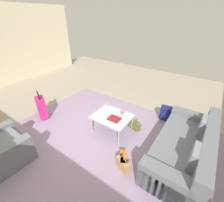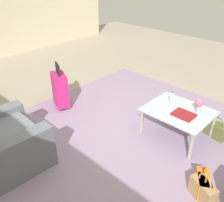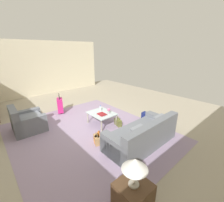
{
  "view_description": "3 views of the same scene",
  "coord_description": "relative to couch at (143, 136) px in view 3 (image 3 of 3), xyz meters",
  "views": [
    {
      "loc": [
        -2.16,
        2.04,
        2.68
      ],
      "look_at": [
        -0.56,
        -0.27,
        1.05
      ],
      "focal_mm": 24.0,
      "sensor_mm": 36.0,
      "label": 1
    },
    {
      "loc": [
        -1.86,
        2.45,
        2.37
      ],
      "look_at": [
        0.18,
        0.32,
        0.71
      ],
      "focal_mm": 40.0,
      "sensor_mm": 36.0,
      "label": 2
    },
    {
      "loc": [
        -4.36,
        2.49,
        2.62
      ],
      "look_at": [
        -0.98,
        -0.48,
        1.06
      ],
      "focal_mm": 24.0,
      "sensor_mm": 36.0,
      "label": 3
    }
  ],
  "objects": [
    {
      "name": "handbag_orange",
      "position": [
        1.0,
        0.85,
        -0.16
      ],
      "size": [
        0.29,
        0.35,
        0.36
      ],
      "color": "orange",
      "rests_on": "ground"
    },
    {
      "name": "couch",
      "position": [
        0.0,
        0.0,
        0.0
      ],
      "size": [
        0.99,
        2.19,
        0.83
      ],
      "color": "slate",
      "rests_on": "ground"
    },
    {
      "name": "wall_right",
      "position": [
        7.26,
        0.6,
        1.26
      ],
      "size": [
        0.12,
        8.0,
        3.1
      ],
      "primitive_type": "cube",
      "color": "beige",
      "rests_on": "ground"
    },
    {
      "name": "coffee_table",
      "position": [
        1.8,
        0.1,
        0.1
      ],
      "size": [
        0.94,
        0.77,
        0.45
      ],
      "color": "silver",
      "rests_on": "ground"
    },
    {
      "name": "coffee_table_book",
      "position": [
        1.68,
        0.18,
        0.17
      ],
      "size": [
        0.3,
        0.24,
        0.03
      ],
      "primitive_type": "cube",
      "rotation": [
        0.0,
        0.0,
        0.0
      ],
      "color": "maroon",
      "rests_on": "coffee_table"
    },
    {
      "name": "backpack_navy",
      "position": [
        0.8,
        -1.19,
        -0.1
      ],
      "size": [
        0.31,
        0.27,
        0.4
      ],
      "color": "navy",
      "rests_on": "ground"
    },
    {
      "name": "area_rug",
      "position": [
        1.6,
        0.8,
        -0.29
      ],
      "size": [
        5.2,
        4.4,
        0.01
      ],
      "primitive_type": "cube",
      "color": "#9984A3",
      "rests_on": "ground"
    },
    {
      "name": "ground_plane",
      "position": [
        2.2,
        0.6,
        -0.29
      ],
      "size": [
        12.0,
        12.0,
        0.0
      ],
      "primitive_type": "plane",
      "color": "#A89E89"
    },
    {
      "name": "suitcase_magenta",
      "position": [
        3.8,
        0.8,
        0.07
      ],
      "size": [
        0.45,
        0.35,
        0.85
      ],
      "color": "#D12375",
      "rests_on": "ground"
    },
    {
      "name": "armchair",
      "position": [
        3.1,
        2.27,
        0.01
      ],
      "size": [
        1.0,
        0.98,
        0.88
      ],
      "color": "slate",
      "rests_on": "ground"
    },
    {
      "name": "handbag_tan",
      "position": [
        0.95,
        0.94,
        -0.16
      ],
      "size": [
        0.35,
        0.25,
        0.36
      ],
      "color": "tan",
      "rests_on": "ground"
    },
    {
      "name": "table_lamp",
      "position": [
        -1.0,
        1.6,
        0.65
      ],
      "size": [
        0.42,
        0.42,
        0.51
      ],
      "color": "#ADA899",
      "rests_on": "side_table"
    },
    {
      "name": "water_bottle",
      "position": [
        2.0,
        -0.0,
        0.25
      ],
      "size": [
        0.06,
        0.06,
        0.2
      ],
      "color": "silver",
      "rests_on": "coffee_table"
    },
    {
      "name": "side_table",
      "position": [
        -1.0,
        1.6,
        -0.02
      ],
      "size": [
        0.54,
        0.54,
        0.53
      ],
      "primitive_type": "cube",
      "color": "#513823",
      "rests_on": "ground"
    },
    {
      "name": "handbag_olive",
      "position": [
        1.33,
        -0.28,
        -0.16
      ],
      "size": [
        0.34,
        0.21,
        0.36
      ],
      "color": "olive",
      "rests_on": "ground"
    },
    {
      "name": "flower_vase",
      "position": [
        1.58,
        -0.05,
        0.28
      ],
      "size": [
        0.11,
        0.11,
        0.21
      ],
      "color": "#B2B7BC",
      "rests_on": "coffee_table"
    }
  ]
}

